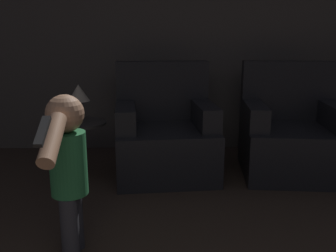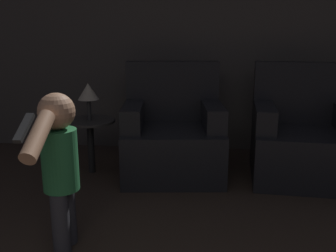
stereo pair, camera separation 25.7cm
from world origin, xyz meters
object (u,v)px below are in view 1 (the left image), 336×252
at_px(person_toddler, 68,164).
at_px(lamp, 79,94).
at_px(armchair_right, 291,135).
at_px(armchair_left, 165,136).

bearing_deg(person_toddler, lamp, 8.55).
xyz_separation_m(person_toddler, lamp, (-0.19, 1.22, 0.19)).
xyz_separation_m(armchair_right, lamp, (-1.84, -0.06, 0.39)).
relative_size(armchair_right, lamp, 3.02).
distance_m(armchair_left, lamp, 0.82).
xyz_separation_m(armchair_right, person_toddler, (-1.64, -1.28, 0.20)).
relative_size(armchair_right, person_toddler, 1.07).
height_order(armchair_left, lamp, armchair_left).
bearing_deg(armchair_left, person_toddler, -117.66).
bearing_deg(armchair_left, lamp, 179.26).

